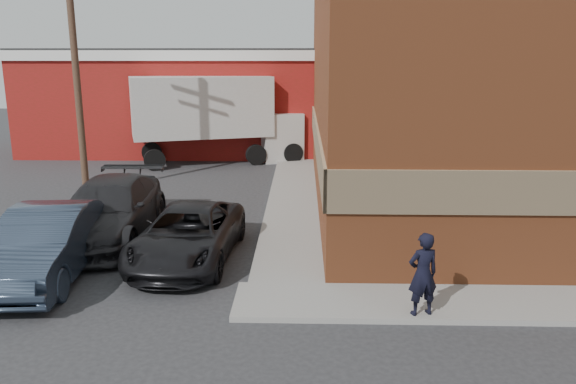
% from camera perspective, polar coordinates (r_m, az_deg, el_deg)
% --- Properties ---
extents(ground, '(90.00, 90.00, 0.00)m').
position_cam_1_polar(ground, '(13.22, -2.80, -9.63)').
color(ground, '#28282B').
rests_on(ground, ground).
extents(brick_building, '(14.25, 18.25, 9.36)m').
position_cam_1_polar(brick_building, '(22.42, 21.61, 11.33)').
color(brick_building, brown).
rests_on(brick_building, ground).
extents(sidewalk_west, '(1.80, 18.00, 0.12)m').
position_cam_1_polar(sidewalk_west, '(21.74, 0.54, -0.10)').
color(sidewalk_west, gray).
rests_on(sidewalk_west, ground).
extents(warehouse, '(16.30, 8.30, 5.60)m').
position_cam_1_polar(warehouse, '(32.94, -10.81, 9.21)').
color(warehouse, maroon).
rests_on(warehouse, ground).
extents(utility_pole, '(2.00, 0.26, 9.00)m').
position_cam_1_polar(utility_pole, '(22.75, -20.75, 11.58)').
color(utility_pole, brown).
rests_on(utility_pole, ground).
extents(man, '(0.72, 0.57, 1.73)m').
position_cam_1_polar(man, '(11.63, 13.54, -8.11)').
color(man, black).
rests_on(man, sidewalk_south).
extents(sedan, '(2.16, 5.24, 1.69)m').
position_cam_1_polar(sedan, '(14.69, -23.36, -4.85)').
color(sedan, '#2F3C4E').
rests_on(sedan, ground).
extents(suv_a, '(2.64, 5.18, 1.40)m').
position_cam_1_polar(suv_a, '(14.87, -10.13, -4.28)').
color(suv_a, black).
rests_on(suv_a, ground).
extents(suv_b, '(2.59, 5.98, 1.72)m').
position_cam_1_polar(suv_b, '(17.15, -17.70, -1.76)').
color(suv_b, '#252527').
rests_on(suv_b, ground).
extents(box_truck, '(9.01, 5.13, 4.27)m').
position_cam_1_polar(box_truck, '(28.18, -7.05, 7.92)').
color(box_truck, beige).
rests_on(box_truck, ground).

